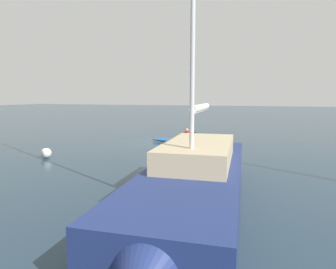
# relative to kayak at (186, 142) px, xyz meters

# --- Properties ---
(ground_plane) EXTENTS (160.00, 160.00, 0.00)m
(ground_plane) POSITION_rel_kayak_xyz_m (1.74, 0.06, -0.15)
(ground_plane) COLOR #233847
(kayak) EXTENTS (5.19, 1.40, 0.30)m
(kayak) POSITION_rel_kayak_xyz_m (0.00, 0.00, 0.00)
(kayak) COLOR #1959A5
(kayak) RESTS_ON ground
(kayaker) EXTENTS (0.57, 2.29, 0.74)m
(kayaker) POSITION_rel_kayak_xyz_m (-0.11, 0.02, 0.46)
(kayaker) COLOR red
(kayaker) RESTS_ON kayak
(sailboat_mid_row) EXTENTS (2.95, 9.78, 13.25)m
(sailboat_mid_row) POSITION_rel_kayak_xyz_m (-2.97, 10.90, 0.62)
(sailboat_mid_row) COLOR navy
(sailboat_mid_row) RESTS_ON ground
(mooring_buoy_red_near) EXTENTS (0.53, 0.53, 0.57)m
(mooring_buoy_red_near) POSITION_rel_kayak_xyz_m (5.77, 6.54, 0.11)
(mooring_buoy_red_near) COLOR silver
(mooring_buoy_red_near) RESTS_ON ground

